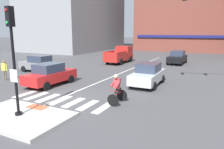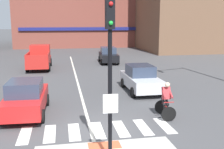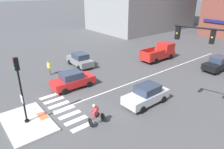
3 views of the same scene
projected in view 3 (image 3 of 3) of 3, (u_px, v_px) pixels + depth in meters
name	position (u px, v px, depth m)	size (l,w,h in m)	color
ground_plane	(65.00, 109.00, 16.57)	(300.00, 300.00, 0.00)	#474749
traffic_island	(27.00, 122.00, 14.84)	(4.65, 2.96, 0.15)	#B2AFA8
tactile_pad_front	(43.00, 116.00, 15.46)	(1.10, 0.60, 0.01)	#DB5B38
signal_pole	(20.00, 85.00, 13.69)	(0.44, 0.38, 4.78)	black
crosswalk_stripe_a	(49.00, 96.00, 18.56)	(0.44, 1.80, 0.01)	silver
crosswalk_stripe_b	(54.00, 100.00, 17.88)	(0.44, 1.80, 0.01)	silver
crosswalk_stripe_c	(59.00, 105.00, 17.20)	(0.44, 1.80, 0.01)	silver
crosswalk_stripe_d	(64.00, 109.00, 16.53)	(0.44, 1.80, 0.01)	silver
crosswalk_stripe_e	(70.00, 115.00, 15.85)	(0.44, 1.80, 0.01)	silver
crosswalk_stripe_f	(76.00, 120.00, 15.17)	(0.44, 1.80, 0.01)	silver
crosswalk_stripe_g	(83.00, 127.00, 14.50)	(0.44, 1.80, 0.01)	silver
lane_centre_line	(147.00, 77.00, 22.56)	(0.14, 28.00, 0.01)	silver
car_grey_cross_left	(80.00, 60.00, 25.42)	(4.17, 1.98, 1.64)	slate
car_red_westbound_near	(73.00, 80.00, 19.84)	(1.95, 4.15, 1.64)	red
car_black_eastbound_distant	(218.00, 64.00, 24.13)	(1.99, 4.18, 1.64)	black
car_silver_eastbound_mid	(146.00, 95.00, 17.10)	(1.87, 4.11, 1.64)	silver
pickup_truck_red_westbound_distant	(160.00, 52.00, 27.74)	(2.09, 5.11, 2.08)	red
cyclist	(96.00, 114.00, 14.42)	(0.71, 1.12, 1.68)	black
pedestrian_at_curb_left	(49.00, 67.00, 22.71)	(0.54, 0.29, 1.67)	#6B6051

